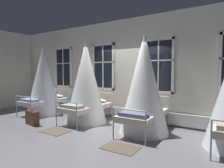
{
  "coord_description": "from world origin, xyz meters",
  "views": [
    {
      "loc": [
        3.24,
        -4.86,
        1.71
      ],
      "look_at": [
        0.0,
        0.06,
        1.32
      ],
      "focal_mm": 31.02,
      "sensor_mm": 36.0,
      "label": 1
    }
  ],
  "objects": [
    {
      "name": "back_wall_with_windows",
      "position": [
        0.0,
        1.21,
        1.77
      ],
      "size": [
        11.64,
        0.1,
        3.54
      ],
      "primitive_type": "cube",
      "color": "beige",
      "rests_on": "ground"
    },
    {
      "name": "rug_third",
      "position": [
        1.09,
        -1.25,
        0.01
      ],
      "size": [
        0.81,
        0.58,
        0.01
      ],
      "primitive_type": "cube",
      "rotation": [
        0.0,
        0.0,
        0.03
      ],
      "color": "brown",
      "rests_on": "ground"
    },
    {
      "name": "cot_first",
      "position": [
        -3.31,
        0.09,
        1.3
      ],
      "size": [
        1.38,
        1.89,
        2.7
      ],
      "rotation": [
        0.0,
        0.0,
        1.6
      ],
      "color": "#9EA3A8",
      "rests_on": "ground"
    },
    {
      "name": "ground",
      "position": [
        0.0,
        0.0,
        0.0
      ],
      "size": [
        21.29,
        21.29,
        0.0
      ],
      "primitive_type": "plane",
      "color": "slate"
    },
    {
      "name": "rug_second",
      "position": [
        -1.09,
        -1.25,
        0.01
      ],
      "size": [
        0.81,
        0.57,
        0.01
      ],
      "primitive_type": "cube",
      "rotation": [
        0.0,
        0.0,
        0.01
      ],
      "color": "brown",
      "rests_on": "ground"
    },
    {
      "name": "cot_second",
      "position": [
        -1.04,
        0.06,
        1.32
      ],
      "size": [
        1.38,
        1.87,
        2.73
      ],
      "rotation": [
        0.0,
        0.0,
        1.58
      ],
      "color": "#9EA3A8",
      "rests_on": "ground"
    },
    {
      "name": "suitcase_dark",
      "position": [
        -2.25,
        -1.17,
        0.22
      ],
      "size": [
        0.58,
        0.29,
        0.47
      ],
      "rotation": [
        0.0,
        0.0,
        -0.15
      ],
      "color": "#472D1E",
      "rests_on": "ground"
    },
    {
      "name": "cot_third",
      "position": [
        1.05,
        0.07,
        1.33
      ],
      "size": [
        1.38,
        1.89,
        2.75
      ],
      "rotation": [
        0.0,
        0.0,
        1.6
      ],
      "color": "#9EA3A8",
      "rests_on": "ground"
    },
    {
      "name": "window_bank",
      "position": [
        -0.0,
        1.09,
        1.01
      ],
      "size": [
        7.5,
        0.1,
        2.68
      ],
      "color": "black",
      "rests_on": "ground"
    }
  ]
}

